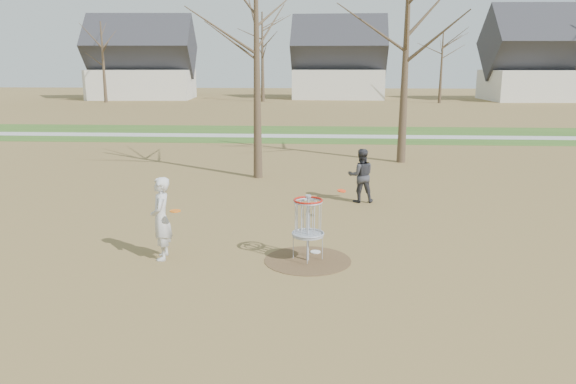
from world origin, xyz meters
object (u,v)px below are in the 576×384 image
at_px(player_throwing, 361,176).
at_px(disc_golf_basket, 308,218).
at_px(disc_grounded, 315,252).
at_px(player_standing, 161,219).

bearing_deg(player_throwing, disc_golf_basket, 69.05).
bearing_deg(disc_golf_basket, disc_grounded, 72.61).
bearing_deg(player_throwing, disc_grounded, 69.27).
xyz_separation_m(player_standing, player_throwing, (4.42, 5.17, -0.08)).
xyz_separation_m(disc_grounded, disc_golf_basket, (-0.15, -0.49, 0.89)).
xyz_separation_m(player_standing, disc_golf_basket, (3.02, 0.06, 0.05)).
distance_m(player_standing, disc_golf_basket, 3.02).
bearing_deg(player_standing, disc_golf_basket, 81.54).
distance_m(disc_grounded, disc_golf_basket, 1.03).
height_order(player_throwing, disc_golf_basket, player_throwing).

